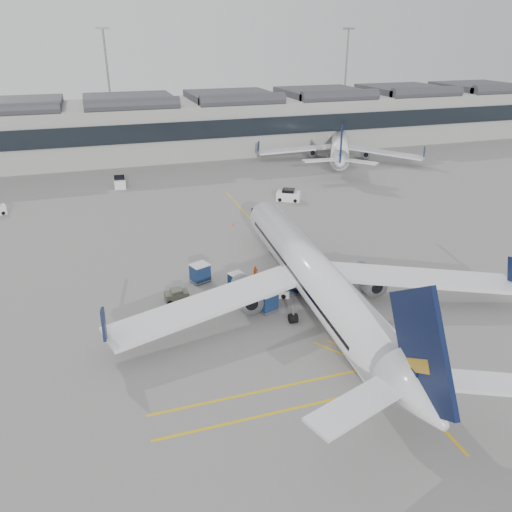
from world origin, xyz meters
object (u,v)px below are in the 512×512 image
object	(u,v)px
airliner_main	(315,277)
pushback_tug	(177,296)
belt_loader	(267,289)
ramp_agent_a	(255,273)
baggage_cart_a	(291,285)
ramp_agent_b	(240,283)

from	to	relation	value
airliner_main	pushback_tug	xyz separation A→B (m)	(-12.35, 5.59, -2.80)
airliner_main	belt_loader	size ratio (longest dim) A/B	8.04
airliner_main	ramp_agent_a	distance (m)	8.49
baggage_cart_a	ramp_agent_b	bearing A→B (deg)	147.92
airliner_main	ramp_agent_a	size ratio (longest dim) A/B	24.42
baggage_cart_a	ramp_agent_b	world-z (taller)	baggage_cart_a
belt_loader	baggage_cart_a	distance (m)	2.52
airliner_main	baggage_cart_a	size ratio (longest dim) A/B	23.29
belt_loader	airliner_main	bearing A→B (deg)	-28.40
belt_loader	ramp_agent_a	xyz separation A→B (m)	(-0.22, 3.21, 0.26)
ramp_agent_a	pushback_tug	distance (m)	8.97
pushback_tug	baggage_cart_a	bearing A→B (deg)	-12.79
belt_loader	ramp_agent_a	world-z (taller)	belt_loader
airliner_main	baggage_cart_a	xyz separation A→B (m)	(-0.90, 3.52, -2.40)
airliner_main	ramp_agent_b	bearing A→B (deg)	137.46
belt_loader	baggage_cart_a	world-z (taller)	belt_loader
ramp_agent_b	pushback_tug	world-z (taller)	ramp_agent_b
belt_loader	ramp_agent_b	distance (m)	2.98
airliner_main	pushback_tug	world-z (taller)	airliner_main
ramp_agent_b	baggage_cart_a	bearing A→B (deg)	118.95
ramp_agent_a	pushback_tug	bearing A→B (deg)	167.71
baggage_cart_a	pushback_tug	distance (m)	11.64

